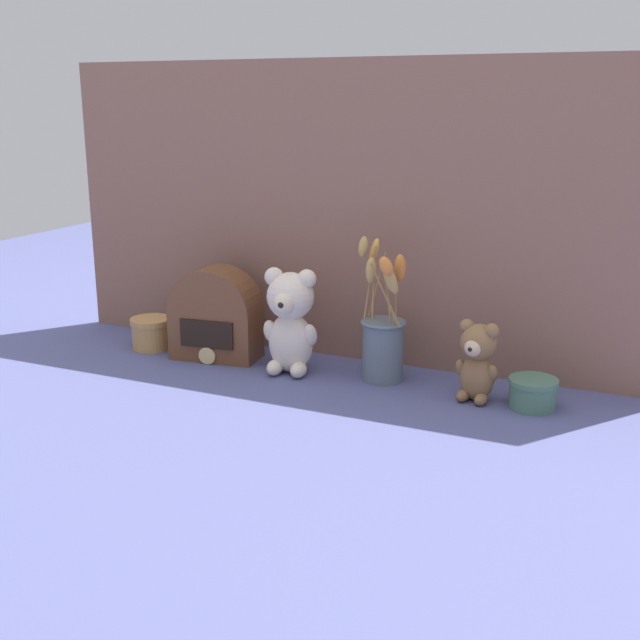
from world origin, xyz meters
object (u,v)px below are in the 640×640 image
(teddy_bear_medium, at_px, (477,360))
(flower_vase, at_px, (383,337))
(decorative_tin_tall, at_px, (152,333))
(vintage_radio, at_px, (216,319))
(decorative_tin_short, at_px, (533,393))
(teddy_bear_large, at_px, (290,319))

(teddy_bear_medium, distance_m, flower_vase, 0.22)
(flower_vase, bearing_deg, decorative_tin_tall, -178.55)
(teddy_bear_medium, relative_size, flower_vase, 0.54)
(vintage_radio, height_order, decorative_tin_tall, vintage_radio)
(flower_vase, xyz_separation_m, decorative_tin_tall, (-0.61, -0.02, -0.06))
(decorative_tin_tall, bearing_deg, decorative_tin_short, -0.96)
(decorative_tin_tall, bearing_deg, teddy_bear_medium, -1.52)
(flower_vase, distance_m, decorative_tin_tall, 0.61)
(teddy_bear_medium, bearing_deg, teddy_bear_large, 179.86)
(vintage_radio, distance_m, decorative_tin_short, 0.76)
(teddy_bear_large, distance_m, flower_vase, 0.21)
(teddy_bear_large, relative_size, decorative_tin_short, 2.44)
(teddy_bear_medium, xyz_separation_m, flower_vase, (-0.22, 0.04, 0.01))
(teddy_bear_large, distance_m, vintage_radio, 0.21)
(teddy_bear_medium, xyz_separation_m, decorative_tin_tall, (-0.82, 0.02, -0.05))
(vintage_radio, bearing_deg, flower_vase, 1.70)
(flower_vase, bearing_deg, teddy_bear_large, -170.21)
(vintage_radio, relative_size, decorative_tin_tall, 2.15)
(teddy_bear_medium, xyz_separation_m, vintage_radio, (-0.64, 0.02, 0.01))
(teddy_bear_large, xyz_separation_m, decorative_tin_tall, (-0.40, 0.02, -0.09))
(teddy_bear_medium, distance_m, decorative_tin_short, 0.13)
(flower_vase, relative_size, decorative_tin_short, 3.21)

